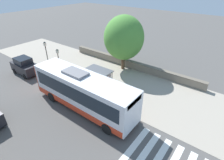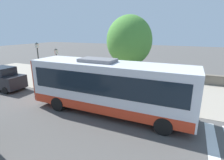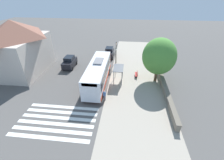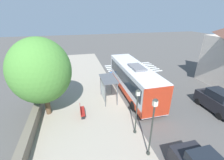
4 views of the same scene
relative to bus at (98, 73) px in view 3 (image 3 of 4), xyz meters
The scene contains 14 objects.
ground_plane 2.80m from the bus, 143.87° to the right, with size 120.00×120.00×0.00m, color #514F4C.
sidewalk_plaza 6.55m from the bus, 168.88° to the right, with size 9.00×44.00×0.02m.
crosswalk_stripes 9.39m from the bus, 68.70° to the left, with size 9.00×5.25×0.01m.
stone_wall 10.37m from the bus, behind, with size 0.60×20.00×1.03m.
background_building 14.99m from the bus, 11.11° to the right, with size 8.01×10.68×9.07m.
bus is the anchor object (origin of this frame).
bus_shelter 3.39m from the bus, 166.59° to the right, with size 1.55×2.86×2.61m.
pedestrian 4.62m from the bus, 111.15° to the left, with size 0.34×0.22×1.59m.
bench 6.99m from the bus, 154.90° to the right, with size 0.40×1.59×0.88m.
street_lamp_near 6.64m from the bus, 109.69° to the right, with size 0.28×0.28×3.93m.
street_lamp_far 8.67m from the bus, 104.31° to the right, with size 0.28×0.28×4.41m.
shade_tree 9.75m from the bus, 168.93° to the right, with size 5.13×5.13×7.17m.
parked_car_behind_bus 11.23m from the bus, 91.94° to the right, with size 1.99×3.95×2.17m.
parked_car_far_lane 8.55m from the bus, 38.35° to the right, with size 1.96×3.96×2.15m.
Camera 3 is at (-2.75, 21.47, 13.15)m, focal length 24.00 mm.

